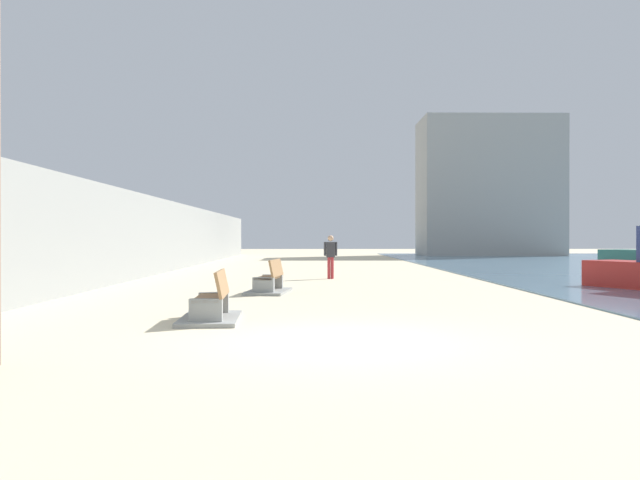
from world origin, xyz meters
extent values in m
plane|color=beige|center=(0.00, 18.00, 0.00)|extent=(120.00, 120.00, 0.00)
cube|color=gray|center=(-7.50, 18.00, 1.68)|extent=(0.80, 64.00, 3.36)
cube|color=gray|center=(-2.34, 1.79, 0.25)|extent=(0.61, 0.23, 0.50)
cube|color=gray|center=(-2.41, 3.18, 0.25)|extent=(0.61, 0.23, 0.50)
cube|color=#997047|center=(-2.38, 2.49, 0.45)|extent=(0.58, 1.62, 0.06)
cube|color=#997047|center=(-2.15, 2.50, 0.73)|extent=(0.24, 1.61, 0.50)
cube|color=gray|center=(-2.38, 2.49, 0.04)|extent=(1.21, 2.15, 0.08)
cube|color=gray|center=(-1.76, 7.95, 0.25)|extent=(0.62, 0.27, 0.50)
cube|color=gray|center=(-1.58, 9.34, 0.25)|extent=(0.62, 0.27, 0.50)
cube|color=#997047|center=(-1.67, 8.65, 0.45)|extent=(0.70, 1.65, 0.06)
cube|color=#997047|center=(-1.44, 8.62, 0.73)|extent=(0.36, 1.61, 0.50)
cube|color=gray|center=(-1.67, 8.65, 0.04)|extent=(1.36, 2.22, 0.08)
cylinder|color=#B22D33|center=(0.26, 14.82, 0.42)|extent=(0.12, 0.12, 0.84)
cylinder|color=#B22D33|center=(0.39, 14.83, 0.42)|extent=(0.12, 0.12, 0.84)
cube|color=#333338|center=(0.33, 14.82, 1.14)|extent=(0.34, 0.21, 0.60)
sphere|color=tan|center=(0.33, 14.82, 1.58)|extent=(0.23, 0.23, 0.23)
cylinder|color=#333338|center=(0.11, 14.80, 1.17)|extent=(0.09, 0.09, 0.54)
cylinder|color=#333338|center=(0.55, 14.84, 1.17)|extent=(0.09, 0.09, 0.54)
cube|color=#9E9E99|center=(15.24, 46.00, 6.04)|extent=(12.00, 6.00, 12.08)
camera|label=1|loc=(-0.40, -9.78, 1.62)|focal=35.48mm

